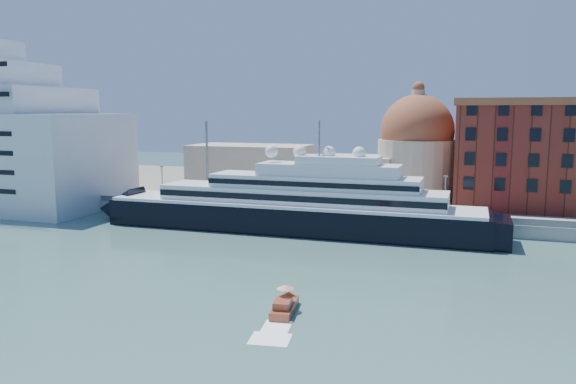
% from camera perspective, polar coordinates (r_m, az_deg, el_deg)
% --- Properties ---
extents(ground, '(400.00, 400.00, 0.00)m').
position_cam_1_polar(ground, '(86.82, -5.88, -6.89)').
color(ground, '#38625F').
rests_on(ground, ground).
extents(quay, '(180.00, 10.00, 2.50)m').
position_cam_1_polar(quay, '(117.63, 0.87, -2.24)').
color(quay, gray).
rests_on(quay, ground).
extents(land, '(260.00, 72.00, 2.00)m').
position_cam_1_polar(land, '(156.80, 5.34, 0.25)').
color(land, slate).
rests_on(land, ground).
extents(quay_fence, '(180.00, 0.10, 1.20)m').
position_cam_1_polar(quay_fence, '(113.09, 0.19, -1.71)').
color(quay_fence, slate).
rests_on(quay_fence, quay).
extents(superyacht, '(81.87, 11.35, 24.47)m').
position_cam_1_polar(superyacht, '(106.84, -0.92, -1.68)').
color(superyacht, black).
rests_on(superyacht, ground).
extents(service_barge, '(11.35, 6.53, 2.42)m').
position_cam_1_polar(service_barge, '(132.57, -22.89, -1.95)').
color(service_barge, white).
rests_on(service_barge, ground).
extents(water_taxi, '(3.12, 6.93, 3.18)m').
position_cam_1_polar(water_taxi, '(64.49, -0.38, -11.51)').
color(water_taxi, maroon).
rests_on(water_taxi, ground).
extents(warehouse, '(43.00, 19.00, 23.25)m').
position_cam_1_polar(warehouse, '(129.94, 25.97, 3.50)').
color(warehouse, maroon).
rests_on(warehouse, land).
extents(church, '(66.00, 18.00, 25.50)m').
position_cam_1_polar(church, '(137.56, 6.38, 3.29)').
color(church, beige).
rests_on(church, land).
extents(lamp_posts, '(120.80, 2.40, 18.00)m').
position_cam_1_polar(lamp_posts, '(119.17, -5.20, 2.04)').
color(lamp_posts, slate).
rests_on(lamp_posts, quay).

